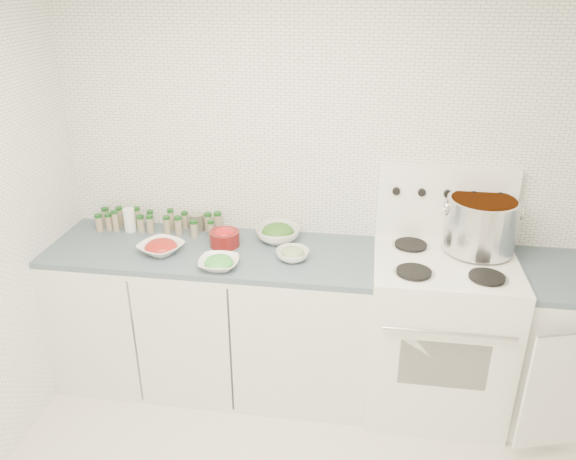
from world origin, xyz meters
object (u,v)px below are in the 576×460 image
object	(u,v)px
stock_pot	(481,222)
bowl_snowpea	(219,263)
bowl_tomato	(161,247)
stove	(437,328)

from	to	relation	value
stock_pot	bowl_snowpea	world-z (taller)	stock_pot
bowl_snowpea	stock_pot	bearing A→B (deg)	14.09
bowl_tomato	stock_pot	bearing A→B (deg)	7.15
stock_pot	bowl_tomato	bearing A→B (deg)	-172.85
stove	bowl_tomato	bearing A→B (deg)	-177.21
stock_pot	bowl_snowpea	xyz separation A→B (m)	(-1.37, -0.34, -0.17)
stock_pot	bowl_tomato	world-z (taller)	stock_pot
stock_pot	bowl_snowpea	size ratio (longest dim) A/B	1.84
stove	bowl_snowpea	xyz separation A→B (m)	(-1.20, -0.20, 0.43)
stove	stock_pot	distance (m)	0.65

